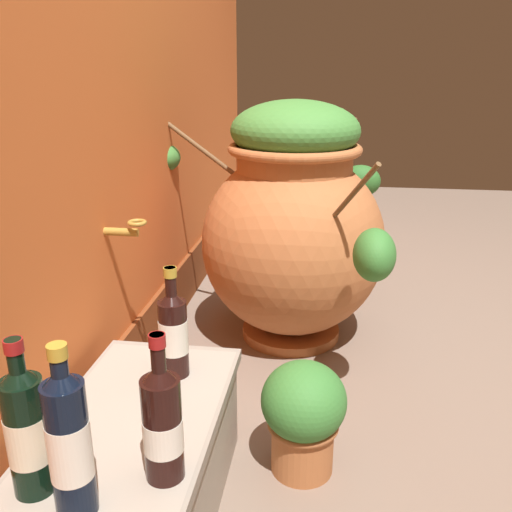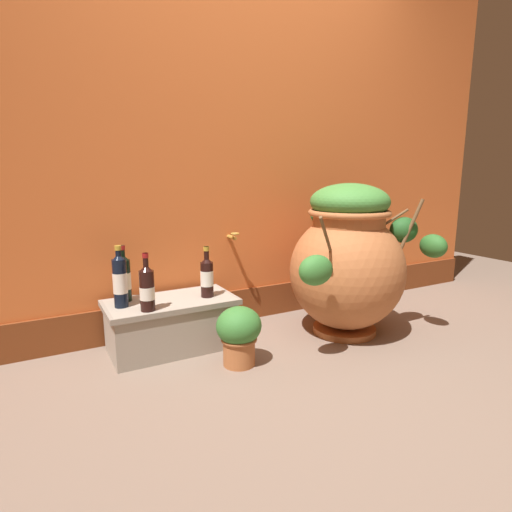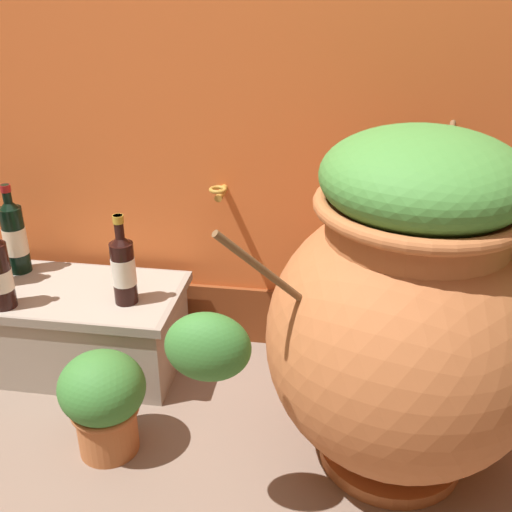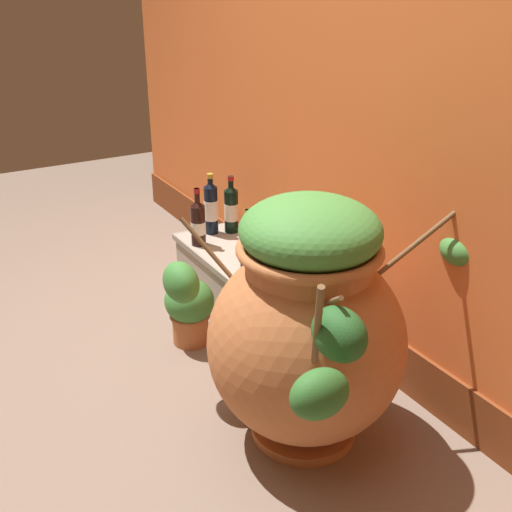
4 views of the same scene
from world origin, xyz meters
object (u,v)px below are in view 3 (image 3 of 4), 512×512
object	(u,v)px
wine_bottle_middle	(14,235)
potted_shrub	(104,400)
terracotta_urn	(408,315)
wine_bottle_back	(123,266)

from	to	relation	value
wine_bottle_middle	potted_shrub	size ratio (longest dim) A/B	0.99
terracotta_urn	wine_bottle_middle	distance (m)	1.32
wine_bottle_middle	wine_bottle_back	size ratio (longest dim) A/B	1.07
terracotta_urn	wine_bottle_middle	world-z (taller)	terracotta_urn
terracotta_urn	potted_shrub	size ratio (longest dim) A/B	3.28
wine_bottle_middle	potted_shrub	bearing A→B (deg)	-45.29
wine_bottle_middle	terracotta_urn	bearing A→B (deg)	-16.92
wine_bottle_middle	potted_shrub	xyz separation A→B (m)	(0.47, -0.47, -0.25)
terracotta_urn	potted_shrub	xyz separation A→B (m)	(-0.79, -0.09, -0.29)
terracotta_urn	wine_bottle_back	distance (m)	0.86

